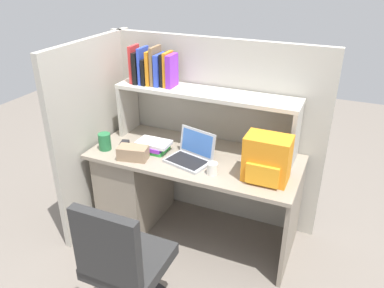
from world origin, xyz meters
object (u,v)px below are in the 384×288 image
object	(u,v)px
tissue_box	(133,153)
snack_canister	(105,142)
backpack	(267,159)
computer_mouse	(124,144)
office_chair	(126,274)
laptop	(191,154)
paper_cup	(212,169)

from	to	relation	value
tissue_box	snack_canister	xyz separation A→B (m)	(-0.29, 0.05, 0.02)
backpack	snack_canister	xyz separation A→B (m)	(-1.26, -0.06, -0.09)
computer_mouse	office_chair	world-z (taller)	office_chair
laptop	office_chair	xyz separation A→B (m)	(-0.04, -0.88, -0.39)
backpack	paper_cup	xyz separation A→B (m)	(-0.35, -0.08, -0.11)
laptop	office_chair	size ratio (longest dim) A/B	0.39
computer_mouse	paper_cup	world-z (taller)	paper_cup
laptop	snack_canister	xyz separation A→B (m)	(-0.69, -0.10, 0.02)
paper_cup	tissue_box	size ratio (longest dim) A/B	0.38
tissue_box	laptop	bearing A→B (deg)	8.45
tissue_box	office_chair	bearing A→B (deg)	-75.15
paper_cup	snack_canister	world-z (taller)	snack_canister
laptop	office_chair	distance (m)	0.97
laptop	tissue_box	bearing A→B (deg)	-159.63
computer_mouse	snack_canister	bearing A→B (deg)	-149.90
backpack	computer_mouse	world-z (taller)	backpack
paper_cup	tissue_box	bearing A→B (deg)	-176.95
backpack	paper_cup	size ratio (longest dim) A/B	3.78
tissue_box	snack_canister	world-z (taller)	snack_canister
computer_mouse	office_chair	size ratio (longest dim) A/B	0.11
backpack	office_chair	bearing A→B (deg)	-125.64
computer_mouse	snack_canister	world-z (taller)	snack_canister
laptop	tissue_box	distance (m)	0.43
paper_cup	computer_mouse	bearing A→B (deg)	171.07
computer_mouse	paper_cup	xyz separation A→B (m)	(0.80, -0.13, 0.03)
computer_mouse	office_chair	distance (m)	1.11
backpack	computer_mouse	size ratio (longest dim) A/B	3.05
laptop	tissue_box	xyz separation A→B (m)	(-0.41, -0.15, -0.00)
tissue_box	office_chair	size ratio (longest dim) A/B	0.24
backpack	office_chair	size ratio (longest dim) A/B	0.34
laptop	paper_cup	bearing A→B (deg)	-28.96
backpack	laptop	bearing A→B (deg)	175.86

